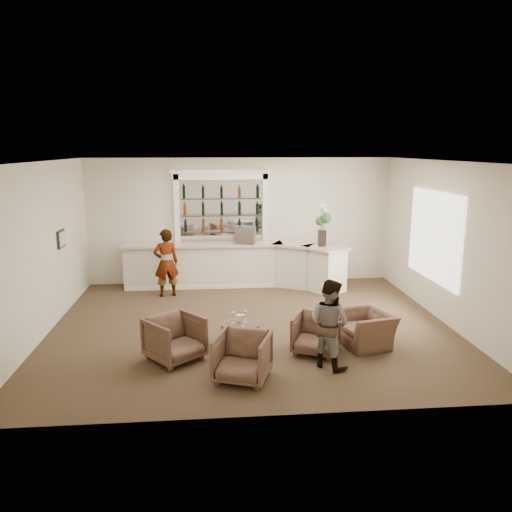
# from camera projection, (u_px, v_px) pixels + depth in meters

# --- Properties ---
(ground) EXTENTS (8.00, 8.00, 0.00)m
(ground) POSITION_uv_depth(u_px,v_px,m) (251.00, 326.00, 10.17)
(ground) COLOR brown
(ground) RESTS_ON ground
(room_shell) EXTENTS (8.04, 7.02, 3.32)m
(room_shell) POSITION_uv_depth(u_px,v_px,m) (256.00, 207.00, 10.37)
(room_shell) COLOR beige
(room_shell) RESTS_ON ground
(bar_counter) EXTENTS (5.72, 1.80, 1.14)m
(bar_counter) POSITION_uv_depth(u_px,v_px,m) (236.00, 265.00, 12.94)
(bar_counter) COLOR white
(bar_counter) RESTS_ON ground
(back_bar_alcove) EXTENTS (2.64, 0.25, 3.00)m
(back_bar_alcove) POSITION_uv_depth(u_px,v_px,m) (221.00, 207.00, 13.01)
(back_bar_alcove) COLOR white
(back_bar_alcove) RESTS_ON ground
(cocktail_table) EXTENTS (0.67, 0.67, 0.50)m
(cocktail_table) POSITION_uv_depth(u_px,v_px,m) (240.00, 337.00, 8.89)
(cocktail_table) COLOR #503C22
(cocktail_table) RESTS_ON ground
(sommelier) EXTENTS (0.69, 0.54, 1.66)m
(sommelier) POSITION_uv_depth(u_px,v_px,m) (166.00, 263.00, 12.05)
(sommelier) COLOR gray
(sommelier) RESTS_ON ground
(guest) EXTENTS (0.90, 0.91, 1.49)m
(guest) POSITION_uv_depth(u_px,v_px,m) (329.00, 323.00, 8.15)
(guest) COLOR gray
(guest) RESTS_ON ground
(armchair_left) EXTENTS (1.17, 1.17, 0.77)m
(armchair_left) POSITION_uv_depth(u_px,v_px,m) (175.00, 338.00, 8.46)
(armchair_left) COLOR brown
(armchair_left) RESTS_ON ground
(armchair_center) EXTENTS (1.03, 1.04, 0.75)m
(armchair_center) POSITION_uv_depth(u_px,v_px,m) (242.00, 357.00, 7.73)
(armchair_center) COLOR brown
(armchair_center) RESTS_ON ground
(armchair_right) EXTENTS (1.01, 1.02, 0.70)m
(armchair_right) POSITION_uv_depth(u_px,v_px,m) (316.00, 334.00, 8.77)
(armchair_right) COLOR brown
(armchair_right) RESTS_ON ground
(armchair_far) EXTENTS (1.07, 1.15, 0.63)m
(armchair_far) POSITION_uv_depth(u_px,v_px,m) (365.00, 328.00, 9.13)
(armchair_far) COLOR brown
(armchair_far) RESTS_ON ground
(espresso_machine) EXTENTS (0.57, 0.51, 0.44)m
(espresso_machine) POSITION_uv_depth(u_px,v_px,m) (245.00, 235.00, 12.77)
(espresso_machine) COLOR silver
(espresso_machine) RESTS_ON bar_counter
(flower_vase) EXTENTS (0.28, 0.28, 1.06)m
(flower_vase) POSITION_uv_depth(u_px,v_px,m) (322.00, 222.00, 12.37)
(flower_vase) COLOR black
(flower_vase) RESTS_ON bar_counter
(wine_glass_bar_left) EXTENTS (0.07, 0.07, 0.21)m
(wine_glass_bar_left) POSITION_uv_depth(u_px,v_px,m) (236.00, 239.00, 12.83)
(wine_glass_bar_left) COLOR white
(wine_glass_bar_left) RESTS_ON bar_counter
(wine_glass_bar_right) EXTENTS (0.07, 0.07, 0.21)m
(wine_glass_bar_right) POSITION_uv_depth(u_px,v_px,m) (252.00, 239.00, 12.84)
(wine_glass_bar_right) COLOR white
(wine_glass_bar_right) RESTS_ON bar_counter
(wine_glass_tbl_a) EXTENTS (0.07, 0.07, 0.21)m
(wine_glass_tbl_a) POSITION_uv_depth(u_px,v_px,m) (233.00, 318.00, 8.83)
(wine_glass_tbl_a) COLOR white
(wine_glass_tbl_a) RESTS_ON cocktail_table
(wine_glass_tbl_b) EXTENTS (0.07, 0.07, 0.21)m
(wine_glass_tbl_b) POSITION_uv_depth(u_px,v_px,m) (245.00, 316.00, 8.90)
(wine_glass_tbl_b) COLOR white
(wine_glass_tbl_b) RESTS_ON cocktail_table
(wine_glass_tbl_c) EXTENTS (0.07, 0.07, 0.21)m
(wine_glass_tbl_c) POSITION_uv_depth(u_px,v_px,m) (243.00, 321.00, 8.69)
(wine_glass_tbl_c) COLOR white
(wine_glass_tbl_c) RESTS_ON cocktail_table
(napkin_holder) EXTENTS (0.08, 0.08, 0.12)m
(napkin_holder) POSITION_uv_depth(u_px,v_px,m) (239.00, 318.00, 8.96)
(napkin_holder) COLOR white
(napkin_holder) RESTS_ON cocktail_table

